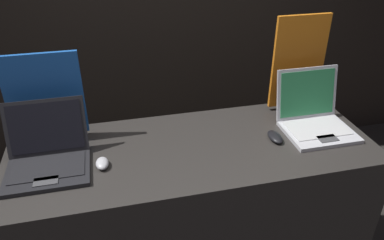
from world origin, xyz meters
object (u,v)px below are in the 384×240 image
at_px(promo_stand_back, 298,66).
at_px(promo_stand_front, 46,100).
at_px(laptop_back, 314,116).
at_px(mouse_back, 275,137).
at_px(laptop_front, 47,154).
at_px(mouse_front, 102,163).

bearing_deg(promo_stand_back, promo_stand_front, -178.88).
xyz_separation_m(laptop_back, promo_stand_back, (0.00, 0.23, 0.19)).
xyz_separation_m(mouse_back, promo_stand_back, (0.24, 0.30, 0.24)).
relative_size(laptop_front, mouse_back, 2.95).
height_order(promo_stand_front, laptop_back, promo_stand_front).
xyz_separation_m(laptop_back, mouse_back, (-0.24, -0.06, -0.05)).
xyz_separation_m(laptop_front, laptop_back, (1.31, 0.03, 0.00)).
height_order(mouse_front, promo_stand_back, promo_stand_back).
distance_m(laptop_back, promo_stand_back, 0.30).
bearing_deg(laptop_back, laptop_front, -178.88).
bearing_deg(promo_stand_back, mouse_front, -163.36).
bearing_deg(mouse_front, mouse_back, 1.88).
relative_size(mouse_front, mouse_back, 0.76).
bearing_deg(mouse_front, laptop_front, 164.39).
bearing_deg(laptop_front, promo_stand_back, 11.15).
height_order(laptop_back, mouse_back, laptop_back).
xyz_separation_m(mouse_front, promo_stand_front, (-0.23, 0.30, 0.20)).
bearing_deg(laptop_back, mouse_front, -175.23).
bearing_deg(mouse_back, promo_stand_front, 165.88).
distance_m(mouse_front, promo_stand_back, 1.16).
bearing_deg(mouse_front, promo_stand_back, 16.64).
height_order(promo_stand_front, promo_stand_back, promo_stand_back).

